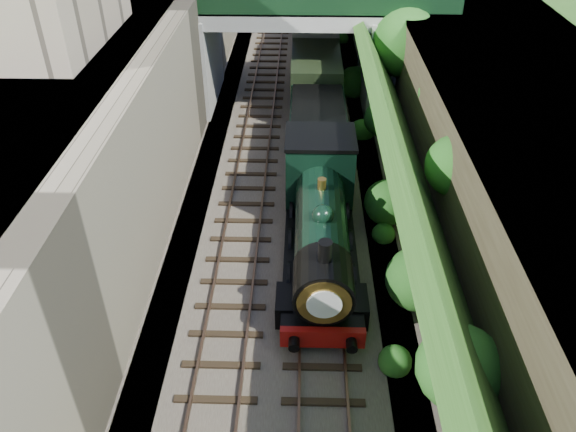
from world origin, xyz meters
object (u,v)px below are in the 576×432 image
at_px(locomotive, 320,222).
at_px(road_bridge, 312,37).
at_px(tender, 317,138).
at_px(tree, 407,45).

bearing_deg(locomotive, road_bridge, 90.97).
bearing_deg(tender, locomotive, -90.00).
distance_m(locomotive, tender, 7.37).
height_order(tree, locomotive, tree).
distance_m(tree, tender, 7.42).
relative_size(locomotive, tender, 1.70).
distance_m(tree, locomotive, 13.39).
bearing_deg(tender, road_bridge, 91.88).
xyz_separation_m(tree, tender, (-4.71, -4.86, -3.03)).
distance_m(road_bridge, tender, 8.18).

